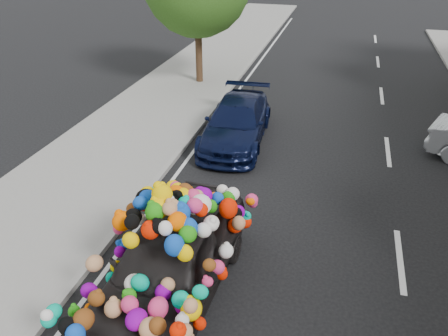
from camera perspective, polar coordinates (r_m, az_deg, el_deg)
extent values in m
plane|color=black|center=(9.77, 0.58, -8.22)|extent=(100.00, 100.00, 0.00)
cube|color=gray|center=(11.41, -20.83, -3.93)|extent=(4.00, 60.00, 0.12)
cube|color=gray|center=(10.46, -12.02, -5.66)|extent=(0.15, 60.00, 0.13)
cylinder|color=#332114|center=(18.52, -3.30, 14.96)|extent=(0.28, 0.28, 2.73)
imported|color=black|center=(7.91, -6.88, -12.00)|extent=(1.97, 4.51, 1.51)
imported|color=black|center=(13.44, 1.64, 6.02)|extent=(2.03, 4.47, 1.27)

